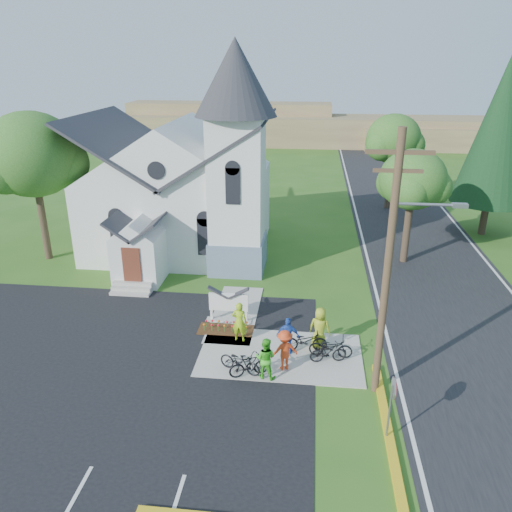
# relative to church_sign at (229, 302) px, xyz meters

# --- Properties ---
(ground) EXTENTS (120.00, 120.00, 0.00)m
(ground) POSITION_rel_church_sign_xyz_m (1.20, -3.20, -1.03)
(ground) COLOR #305E1A
(ground) RESTS_ON ground
(parking_lot) EXTENTS (20.00, 16.00, 0.02)m
(parking_lot) POSITION_rel_church_sign_xyz_m (-5.80, -5.20, -1.02)
(parking_lot) COLOR black
(parking_lot) RESTS_ON ground
(road) EXTENTS (8.00, 90.00, 0.02)m
(road) POSITION_rel_church_sign_xyz_m (11.20, 11.80, -1.02)
(road) COLOR black
(road) RESTS_ON ground
(sidewalk) EXTENTS (7.00, 4.00, 0.05)m
(sidewalk) POSITION_rel_church_sign_xyz_m (2.70, -2.70, -1.00)
(sidewalk) COLOR #A9A499
(sidewalk) RESTS_ON ground
(church) EXTENTS (12.35, 12.00, 13.00)m
(church) POSITION_rel_church_sign_xyz_m (-4.28, 9.28, 4.22)
(church) COLOR white
(church) RESTS_ON ground
(church_sign) EXTENTS (2.20, 0.40, 1.70)m
(church_sign) POSITION_rel_church_sign_xyz_m (0.00, 0.00, 0.00)
(church_sign) COLOR #A9A499
(church_sign) RESTS_ON ground
(flower_bed) EXTENTS (2.60, 1.10, 0.07)m
(flower_bed) POSITION_rel_church_sign_xyz_m (0.00, -0.90, -0.99)
(flower_bed) COLOR #3C2010
(flower_bed) RESTS_ON ground
(utility_pole) EXTENTS (3.45, 0.28, 10.00)m
(utility_pole) POSITION_rel_church_sign_xyz_m (6.56, -4.70, 4.38)
(utility_pole) COLOR #4E3427
(utility_pole) RESTS_ON ground
(stop_sign) EXTENTS (0.11, 0.76, 2.48)m
(stop_sign) POSITION_rel_church_sign_xyz_m (6.63, -7.40, 0.75)
(stop_sign) COLOR gray
(stop_sign) RESTS_ON ground
(tree_lot_corner) EXTENTS (5.60, 5.60, 9.15)m
(tree_lot_corner) POSITION_rel_church_sign_xyz_m (-12.80, 6.80, 5.58)
(tree_lot_corner) COLOR #35291D
(tree_lot_corner) RESTS_ON ground
(tree_road_near) EXTENTS (4.00, 4.00, 7.05)m
(tree_road_near) POSITION_rel_church_sign_xyz_m (9.70, 8.80, 4.18)
(tree_road_near) COLOR #35291D
(tree_road_near) RESTS_ON ground
(tree_road_mid) EXTENTS (4.40, 4.40, 7.80)m
(tree_road_mid) POSITION_rel_church_sign_xyz_m (10.20, 20.80, 4.75)
(tree_road_mid) COLOR #35291D
(tree_road_mid) RESTS_ON ground
(conifer) EXTENTS (5.20, 5.20, 12.40)m
(conifer) POSITION_rel_church_sign_xyz_m (16.20, 14.80, 6.36)
(conifer) COLOR #35291D
(conifer) RESTS_ON ground
(distant_hills) EXTENTS (61.00, 10.00, 5.60)m
(distant_hills) POSITION_rel_church_sign_xyz_m (4.56, 53.13, 1.15)
(distant_hills) COLOR brown
(distant_hills) RESTS_ON ground
(cyclist_0) EXTENTS (0.74, 0.53, 1.90)m
(cyclist_0) POSITION_rel_church_sign_xyz_m (0.78, -1.74, -0.03)
(cyclist_0) COLOR #92BC16
(cyclist_0) RESTS_ON sidewalk
(bike_0) EXTENTS (1.95, 1.28, 0.97)m
(bike_0) POSITION_rel_church_sign_xyz_m (1.15, -4.15, -0.49)
(bike_0) COLOR black
(bike_0) RESTS_ON sidewalk
(cyclist_1) EXTENTS (0.97, 0.82, 1.76)m
(cyclist_1) POSITION_rel_church_sign_xyz_m (2.20, -4.40, -0.10)
(cyclist_1) COLOR green
(cyclist_1) RESTS_ON sidewalk
(bike_1) EXTENTS (1.73, 1.09, 1.01)m
(bike_1) POSITION_rel_church_sign_xyz_m (1.55, -4.40, -0.47)
(bike_1) COLOR black
(bike_1) RESTS_ON sidewalk
(cyclist_2) EXTENTS (1.03, 0.49, 1.71)m
(cyclist_2) POSITION_rel_church_sign_xyz_m (3.00, -2.56, -0.12)
(cyclist_2) COLOR #234CB0
(cyclist_2) RESTS_ON sidewalk
(bike_2) EXTENTS (1.97, 0.85, 1.01)m
(bike_2) POSITION_rel_church_sign_xyz_m (3.75, -2.28, -0.47)
(bike_2) COLOR black
(bike_2) RESTS_ON sidewalk
(cyclist_3) EXTENTS (1.30, 1.01, 1.77)m
(cyclist_3) POSITION_rel_church_sign_xyz_m (2.92, -3.73, -0.09)
(cyclist_3) COLOR red
(cyclist_3) RESTS_ON sidewalk
(bike_3) EXTENTS (1.62, 0.73, 0.94)m
(bike_3) POSITION_rel_church_sign_xyz_m (4.72, -3.04, -0.51)
(bike_3) COLOR black
(bike_3) RESTS_ON sidewalk
(cyclist_4) EXTENTS (1.08, 0.85, 1.94)m
(cyclist_4) POSITION_rel_church_sign_xyz_m (4.35, -1.95, -0.01)
(cyclist_4) COLOR #9EB021
(cyclist_4) RESTS_ON sidewalk
(bike_4) EXTENTS (1.88, 0.75, 0.97)m
(bike_4) POSITION_rel_church_sign_xyz_m (4.84, -2.63, -0.49)
(bike_4) COLOR black
(bike_4) RESTS_ON sidewalk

